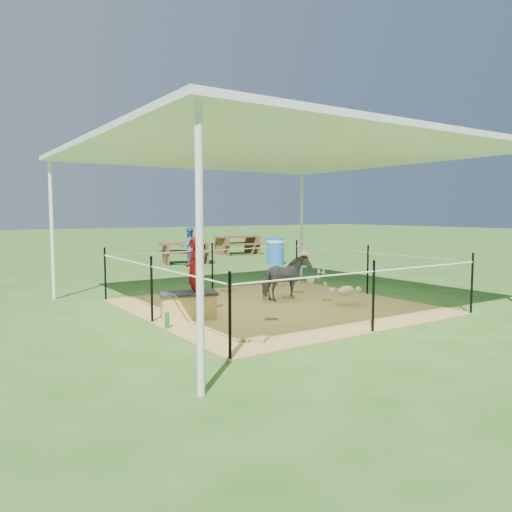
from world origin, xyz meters
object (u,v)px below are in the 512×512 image
pony (286,278)px  distant_person (189,246)px  woman (194,263)px  green_bottle (167,320)px  picnic_table_far (237,245)px  straw_bale (188,306)px  foal (346,289)px  trash_barrel (275,251)px  picnic_table_near (185,253)px

pony → distant_person: distant_person is taller
woman → green_bottle: bearing=-37.5°
picnic_table_far → distant_person: size_ratio=1.46×
straw_bale → green_bottle: size_ratio=3.60×
foal → trash_barrel: size_ratio=1.22×
pony → picnic_table_far: pony is taller
foal → distant_person: distant_person is taller
woman → foal: bearing=95.7°
picnic_table_near → picnic_table_far: picnic_table_far is taller
woman → trash_barrel: (5.80, 5.86, -0.45)m
pony → straw_bale: bearing=94.4°
picnic_table_far → distant_person: distant_person is taller
foal → picnic_table_near: 8.37m
woman → trash_barrel: woman is taller
trash_barrel → distant_person: distant_person is taller
woman → pony: size_ratio=0.99×
pony → foal: bearing=-158.5°
green_bottle → picnic_table_near: bearing=62.7°
straw_bale → distant_person: distant_person is taller
picnic_table_near → distant_person: distant_person is taller
pony → picnic_table_near: bearing=-18.5°
distant_person → foal: bearing=82.2°
green_bottle → picnic_table_far: bearing=54.0°
straw_bale → pony: size_ratio=0.83×
picnic_table_near → woman: bearing=-100.1°
picnic_table_far → woman: bearing=-121.3°
green_bottle → straw_bale: bearing=39.3°
straw_bale → green_bottle: bearing=-140.7°
distant_person → picnic_table_near: bearing=-107.8°
pony → trash_barrel: pony is taller
foal → trash_barrel: bearing=45.5°
straw_bale → distant_person: size_ratio=0.68×
woman → green_bottle: size_ratio=4.32×
picnic_table_far → distant_person: 4.45m
foal → picnic_table_far: 11.25m
woman → trash_barrel: size_ratio=1.15×
foal → picnic_table_far: picnic_table_far is taller
picnic_table_near → picnic_table_far: (3.27, 2.12, 0.03)m
pony → green_bottle: bearing=101.0°
straw_bale → pony: bearing=11.4°
woman → green_bottle: woman is taller
distant_person → green_bottle: bearing=59.5°
pony → distant_person: 6.77m
straw_bale → foal: size_ratio=0.78×
woman → pony: woman is taller
woman → distant_person: woman is taller
distant_person → straw_bale: bearing=61.5°
woman → foal: woman is taller
green_bottle → woman: bearing=34.7°
foal → picnic_table_far: size_ratio=0.59×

